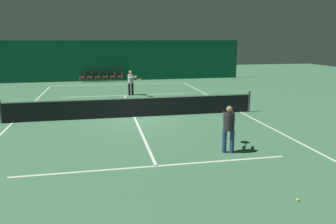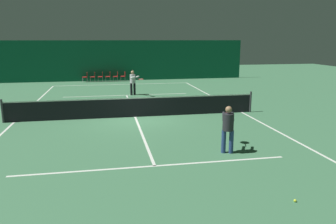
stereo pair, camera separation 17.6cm
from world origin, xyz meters
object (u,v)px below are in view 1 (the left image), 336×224
Objects in this scene: tennis_net at (134,107)px; courtside_chair_4 at (113,76)px; tennis_ball at (298,200)px; player_far at (131,81)px; courtside_chair_0 at (83,76)px; player_near at (229,125)px; courtside_chair_1 at (91,76)px; courtside_chair_2 at (98,76)px; courtside_chair_3 at (106,76)px; courtside_chair_5 at (121,76)px.

tennis_net reaches higher than courtside_chair_4.
courtside_chair_4 reaches higher than tennis_ball.
player_far reaches higher than courtside_chair_0.
courtside_chair_4 is (-0.40, 14.16, -0.03)m from tennis_net.
player_near is 1.88× the size of courtside_chair_0.
tennis_net is 7.33× the size of player_far.
courtside_chair_1 is 0.66m from courtside_chair_2.
tennis_net is 14.37m from courtside_chair_1.
courtside_chair_4 is at bearing 90.00° from courtside_chair_1.
player_near is at bearing 10.33° from courtside_chair_3.
player_far is 8.51m from courtside_chair_0.
courtside_chair_4 is at bearing 90.00° from courtside_chair_3.
courtside_chair_2 is at bearing 31.22° from player_near.
player_far is at bearing 28.80° from player_near.
courtside_chair_1 is (-2.40, 14.16, -0.03)m from tennis_net.
courtside_chair_1 is (-4.94, 19.83, -0.44)m from player_near.
courtside_chair_1 is at bearing 171.30° from player_far.
player_far is 1.95× the size of courtside_chair_1.
tennis_net is 14.17m from courtside_chair_5.
courtside_chair_1 is at bearing 90.00° from courtside_chair_0.
courtside_chair_3 is at bearing 90.00° from courtside_chair_2.
player_near is at bearing -65.78° from tennis_net.
courtside_chair_2 reaches higher than tennis_ball.
tennis_net is 14.29× the size of courtside_chair_0.
tennis_ball is (2.87, -9.19, -0.48)m from tennis_net.
player_near is 1.88× the size of courtside_chair_3.
player_far reaches higher than courtside_chair_5.
player_far is at bearing 98.76° from tennis_ball.
player_far is at bearing 15.87° from courtside_chair_2.
courtside_chair_1 is 1.00× the size of courtside_chair_2.
courtside_chair_5 is (2.66, 0.00, 0.00)m from courtside_chair_1.
player_near is 1.88× the size of courtside_chair_5.
courtside_chair_1 is 2.66m from courtside_chair_5.
tennis_net is at bearing 1.63° from courtside_chair_4.
courtside_chair_1 is at bearing 33.04° from player_near.
tennis_ball is at bearing 14.26° from courtside_chair_0.
courtside_chair_2 is 12.73× the size of tennis_ball.
player_near is at bearing -19.26° from player_far.
tennis_net reaches higher than courtside_chair_3.
courtside_chair_1 is at bearing 99.60° from tennis_net.
tennis_ball is at bearing 12.72° from courtside_chair_1.
tennis_ball is (3.94, -23.35, -0.45)m from courtside_chair_3.
player_near reaches higher than courtside_chair_1.
player_near reaches higher than courtside_chair_0.
player_far reaches higher than courtside_chair_1.
tennis_ball is at bearing 7.99° from courtside_chair_4.
courtside_chair_4 is (1.99, 0.00, 0.00)m from courtside_chair_1.
courtside_chair_0 is 1.00× the size of courtside_chair_3.
courtside_chair_1 is at bearing -90.00° from courtside_chair_4.
tennis_ball is at bearing 11.16° from courtside_chair_2.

